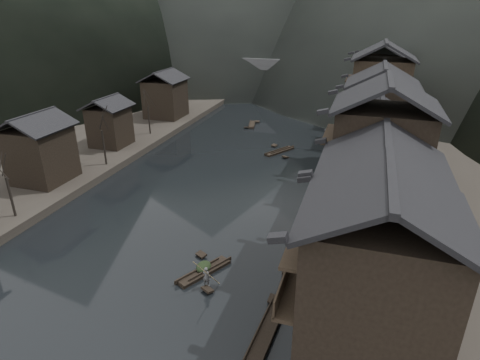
% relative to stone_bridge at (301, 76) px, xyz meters
% --- Properties ---
extents(water, '(300.00, 300.00, 0.00)m').
position_rel_stone_bridge_xyz_m(water, '(0.00, -72.00, -5.11)').
color(water, black).
rests_on(water, ground).
extents(left_bank, '(40.00, 200.00, 1.20)m').
position_rel_stone_bridge_xyz_m(left_bank, '(-35.00, -32.00, -4.51)').
color(left_bank, '#2D2823').
rests_on(left_bank, ground).
extents(stilt_houses, '(9.00, 67.60, 16.70)m').
position_rel_stone_bridge_xyz_m(stilt_houses, '(17.28, -52.74, 3.90)').
color(stilt_houses, black).
rests_on(stilt_houses, ground).
extents(left_houses, '(8.10, 53.20, 8.73)m').
position_rel_stone_bridge_xyz_m(left_houses, '(-20.50, -51.88, 0.55)').
color(left_houses, black).
rests_on(left_houses, left_bank).
extents(bare_trees, '(3.36, 43.87, 6.73)m').
position_rel_stone_bridge_xyz_m(bare_trees, '(-17.00, -60.35, 0.82)').
color(bare_trees, black).
rests_on(bare_trees, left_bank).
extents(moored_sampans, '(2.78, 67.23, 0.47)m').
position_rel_stone_bridge_xyz_m(moored_sampans, '(11.91, -47.81, -4.91)').
color(moored_sampans, black).
rests_on(moored_sampans, water).
extents(midriver_boats, '(12.19, 38.10, 0.45)m').
position_rel_stone_bridge_xyz_m(midriver_boats, '(-1.17, -25.39, -4.91)').
color(midriver_boats, black).
rests_on(midriver_boats, water).
extents(stone_bridge, '(40.00, 6.00, 9.00)m').
position_rel_stone_bridge_xyz_m(stone_bridge, '(0.00, 0.00, 0.00)').
color(stone_bridge, '#4C4C4F').
rests_on(stone_bridge, ground).
extents(hero_sampan, '(3.43, 5.28, 0.44)m').
position_rel_stone_bridge_xyz_m(hero_sampan, '(4.60, -72.27, -4.91)').
color(hero_sampan, black).
rests_on(hero_sampan, water).
extents(cargo_heap, '(1.21, 1.58, 0.73)m').
position_rel_stone_bridge_xyz_m(cargo_heap, '(4.48, -72.05, -4.30)').
color(cargo_heap, black).
rests_on(cargo_heap, hero_sampan).
extents(boatman, '(0.66, 0.46, 1.74)m').
position_rel_stone_bridge_xyz_m(boatman, '(5.51, -73.97, -3.80)').
color(boatman, '#545456').
rests_on(boatman, hero_sampan).
extents(bamboo_pole, '(1.64, 2.13, 3.49)m').
position_rel_stone_bridge_xyz_m(bamboo_pole, '(5.71, -73.97, -1.18)').
color(bamboo_pole, '#8C7A51').
rests_on(bamboo_pole, boatman).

